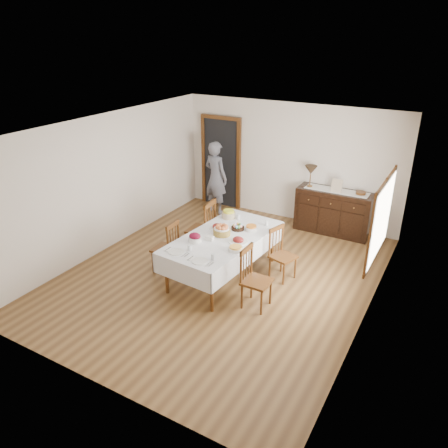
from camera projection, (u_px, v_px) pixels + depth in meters
The scene contains 26 objects.
ground at pixel (221, 275), 7.75m from camera, with size 6.00×6.00×0.00m, color brown.
room_shell at pixel (226, 179), 7.47m from camera, with size 5.02×6.02×2.65m.
dining_table at pixel (223, 241), 7.43m from camera, with size 1.34×2.35×0.78m.
chair_left_near at pixel (167, 247), 7.68m from camera, with size 0.43×0.43×0.97m.
chair_left_far at pixel (203, 227), 8.25m from camera, with size 0.49×0.49×1.10m.
chair_right_near at pixel (254, 277), 6.70m from camera, with size 0.41×0.41×0.99m.
chair_right_far at pixel (281, 253), 7.50m from camera, with size 0.48×0.48×0.93m.
sideboard at pixel (333, 212), 9.19m from camera, with size 1.56×0.56×0.94m.
person at pixel (216, 175), 10.03m from camera, with size 0.57×0.36×1.82m, color slate.
bread_basket at pixel (222, 230), 7.42m from camera, with size 0.30×0.30×0.18m.
egg_basket at pixel (238, 227), 7.63m from camera, with size 0.23×0.23×0.11m.
ham_platter_a at pixel (217, 227), 7.67m from camera, with size 0.29×0.29×0.11m.
ham_platter_b at pixel (238, 240), 7.19m from camera, with size 0.32×0.32×0.11m.
beet_bowl at pixel (195, 238), 7.18m from camera, with size 0.22×0.22×0.16m.
carrot_bowl at pixel (251, 228), 7.59m from camera, with size 0.21×0.21×0.10m.
pineapple_bowl at pixel (229, 214), 8.09m from camera, with size 0.25×0.25×0.15m.
casserole_dish at pixel (236, 249), 6.91m from camera, with size 0.24×0.24×0.07m.
butter_dish at pixel (209, 238), 7.26m from camera, with size 0.15×0.10×0.07m.
setting_left at pixel (181, 250), 6.88m from camera, with size 0.43×0.31×0.10m.
setting_right at pixel (204, 259), 6.61m from camera, with size 0.43×0.31×0.10m.
glass_far_a at pixel (238, 217), 8.03m from camera, with size 0.07×0.07×0.10m.
glass_far_b at pixel (267, 223), 7.77m from camera, with size 0.06×0.06×0.11m.
runner at pixel (337, 191), 9.00m from camera, with size 1.30×0.35×0.01m.
table_lamp at pixel (311, 171), 9.08m from camera, with size 0.26×0.26×0.46m.
picture_frame at pixel (337, 186), 8.85m from camera, with size 0.22×0.08×0.28m.
deco_bowl at pixel (361, 193), 8.78m from camera, with size 0.20×0.20×0.06m.
Camera 1 is at (3.35, -5.80, 4.00)m, focal length 35.00 mm.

